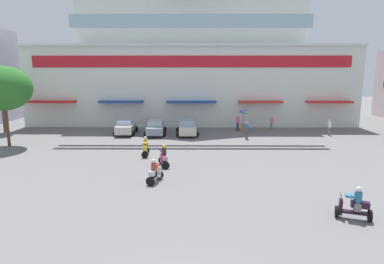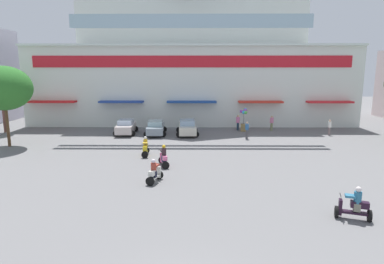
{
  "view_description": "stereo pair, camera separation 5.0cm",
  "coord_description": "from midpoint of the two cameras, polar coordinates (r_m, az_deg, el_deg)",
  "views": [
    {
      "loc": [
        0.36,
        -7.53,
        6.5
      ],
      "look_at": [
        0.16,
        18.7,
        1.57
      ],
      "focal_mm": 30.46,
      "sensor_mm": 36.0,
      "label": 1
    },
    {
      "loc": [
        0.41,
        -7.53,
        6.5
      ],
      "look_at": [
        0.16,
        18.7,
        1.57
      ],
      "focal_mm": 30.46,
      "sensor_mm": 36.0,
      "label": 2
    }
  ],
  "objects": [
    {
      "name": "colonial_building",
      "position": [
        43.74,
        0.04,
        12.59
      ],
      "size": [
        39.14,
        16.97,
        18.04
      ],
      "color": "silver",
      "rests_on": "ground"
    },
    {
      "name": "pedestrian_3",
      "position": [
        36.52,
        8.08,
        1.81
      ],
      "size": [
        0.52,
        0.52,
        1.7
      ],
      "color": "#1F3149",
      "rests_on": "ground"
    },
    {
      "name": "pedestrian_1",
      "position": [
        36.89,
        13.82,
        1.66
      ],
      "size": [
        0.53,
        0.53,
        1.66
      ],
      "color": "#76774F",
      "rests_on": "ground"
    },
    {
      "name": "plaza_tree_2",
      "position": [
        32.09,
        -30.06,
        6.65
      ],
      "size": [
        4.65,
        4.46,
        6.95
      ],
      "color": "brown",
      "rests_on": "ground"
    },
    {
      "name": "scooter_rider_0",
      "position": [
        16.4,
        26.62,
        -11.47
      ],
      "size": [
        1.57,
        0.96,
        1.54
      ],
      "color": "black",
      "rests_on": "ground"
    },
    {
      "name": "plaza_tree_0",
      "position": [
        39.83,
        -30.46,
        7.04
      ],
      "size": [
        3.56,
        3.47,
        6.46
      ],
      "color": "brown",
      "rests_on": "ground"
    },
    {
      "name": "ground_plane",
      "position": [
        21.54,
        -0.5,
        -6.93
      ],
      "size": [
        128.0,
        128.0,
        0.0
      ],
      "primitive_type": "plane",
      "color": "slate"
    },
    {
      "name": "parked_car_0",
      "position": [
        34.64,
        -11.44,
        0.91
      ],
      "size": [
        2.4,
        4.2,
        1.51
      ],
      "color": "beige",
      "rests_on": "ground"
    },
    {
      "name": "pedestrian_2",
      "position": [
        36.19,
        22.98,
        0.92
      ],
      "size": [
        0.41,
        0.41,
        1.61
      ],
      "color": "slate",
      "rests_on": "ground"
    },
    {
      "name": "scooter_rider_4",
      "position": [
        19.45,
        -6.53,
        -7.08
      ],
      "size": [
        0.93,
        1.49,
        1.45
      ],
      "color": "black",
      "rests_on": "ground"
    },
    {
      "name": "pedestrian_0",
      "position": [
        31.94,
        9.64,
        0.49
      ],
      "size": [
        0.48,
        0.48,
        1.67
      ],
      "color": "#4B484C",
      "rests_on": "ground"
    },
    {
      "name": "parked_car_2",
      "position": [
        33.45,
        -0.81,
        0.82
      ],
      "size": [
        2.46,
        4.27,
        1.57
      ],
      "color": "beige",
      "rests_on": "ground"
    },
    {
      "name": "scooter_rider_5",
      "position": [
        25.52,
        -8.09,
        -2.76
      ],
      "size": [
        0.62,
        1.52,
        1.52
      ],
      "color": "black",
      "rests_on": "ground"
    },
    {
      "name": "scooter_rider_2",
      "position": [
        22.54,
        -4.91,
        -4.47
      ],
      "size": [
        0.9,
        1.56,
        1.56
      ],
      "color": "black",
      "rests_on": "ground"
    },
    {
      "name": "parked_car_1",
      "position": [
        33.87,
        -6.35,
        0.78
      ],
      "size": [
        2.43,
        4.5,
        1.45
      ],
      "color": "gray",
      "rests_on": "ground"
    },
    {
      "name": "balloon_vendor_cart",
      "position": [
        36.05,
        9.09,
        1.87
      ],
      "size": [
        0.81,
        0.97,
        2.53
      ],
      "color": "olive",
      "rests_on": "ground"
    }
  ]
}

